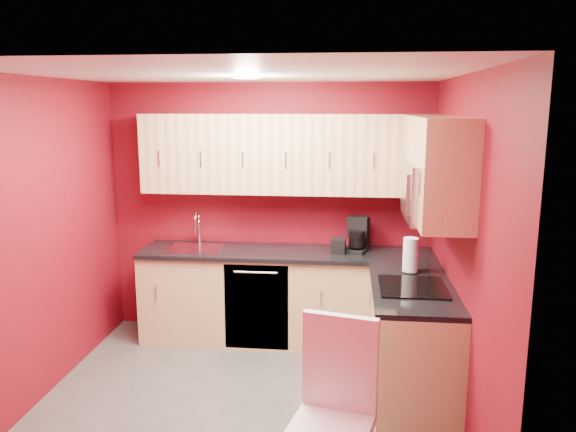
% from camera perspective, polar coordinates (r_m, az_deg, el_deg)
% --- Properties ---
extents(floor, '(3.20, 3.20, 0.00)m').
position_cam_1_polar(floor, '(4.65, -4.43, -18.20)').
color(floor, '#54514E').
rests_on(floor, ground).
extents(ceiling, '(3.20, 3.20, 0.00)m').
position_cam_1_polar(ceiling, '(4.06, -4.98, 14.25)').
color(ceiling, white).
rests_on(ceiling, wall_back).
extents(wall_back, '(3.20, 0.00, 3.20)m').
position_cam_1_polar(wall_back, '(5.63, -1.85, 0.64)').
color(wall_back, maroon).
rests_on(wall_back, floor).
extents(wall_front, '(3.20, 0.00, 3.20)m').
position_cam_1_polar(wall_front, '(2.79, -10.52, -10.66)').
color(wall_front, maroon).
rests_on(wall_front, floor).
extents(wall_left, '(0.00, 3.00, 3.00)m').
position_cam_1_polar(wall_left, '(4.75, -24.05, -2.34)').
color(wall_left, maroon).
rests_on(wall_left, floor).
extents(wall_right, '(0.00, 3.00, 3.00)m').
position_cam_1_polar(wall_right, '(4.19, 17.37, -3.55)').
color(wall_right, maroon).
rests_on(wall_right, floor).
extents(base_cabinets_back, '(2.80, 0.60, 0.87)m').
position_cam_1_polar(base_cabinets_back, '(5.53, -0.15, -8.30)').
color(base_cabinets_back, tan).
rests_on(base_cabinets_back, floor).
extents(base_cabinets_right, '(0.60, 1.30, 0.87)m').
position_cam_1_polar(base_cabinets_right, '(4.65, 12.45, -12.49)').
color(base_cabinets_right, tan).
rests_on(base_cabinets_right, floor).
extents(countertop_back, '(2.80, 0.63, 0.04)m').
position_cam_1_polar(countertop_back, '(5.38, -0.17, -3.78)').
color(countertop_back, black).
rests_on(countertop_back, base_cabinets_back).
extents(countertop_right, '(0.63, 1.27, 0.04)m').
position_cam_1_polar(countertop_right, '(4.47, 12.52, -7.21)').
color(countertop_right, black).
rests_on(countertop_right, base_cabinets_right).
extents(upper_cabinets_back, '(2.80, 0.35, 0.75)m').
position_cam_1_polar(upper_cabinets_back, '(5.35, -0.01, 6.32)').
color(upper_cabinets_back, '#DDB67D').
rests_on(upper_cabinets_back, wall_back).
extents(upper_cabinets_right, '(0.35, 1.55, 0.75)m').
position_cam_1_polar(upper_cabinets_right, '(4.49, 14.57, 5.81)').
color(upper_cabinets_right, '#DDB67D').
rests_on(upper_cabinets_right, wall_right).
extents(microwave, '(0.42, 0.76, 0.42)m').
position_cam_1_polar(microwave, '(4.27, 14.46, 2.48)').
color(microwave, silver).
rests_on(microwave, upper_cabinets_right).
extents(cooktop, '(0.50, 0.55, 0.01)m').
position_cam_1_polar(cooktop, '(4.43, 12.52, -7.05)').
color(cooktop, black).
rests_on(cooktop, countertop_right).
extents(sink, '(0.52, 0.42, 0.35)m').
position_cam_1_polar(sink, '(5.55, -9.44, -2.89)').
color(sink, silver).
rests_on(sink, countertop_back).
extents(dishwasher_front, '(0.60, 0.02, 0.82)m').
position_cam_1_polar(dishwasher_front, '(5.29, -3.23, -9.24)').
color(dishwasher_front, black).
rests_on(dishwasher_front, base_cabinets_back).
extents(downlight, '(0.20, 0.20, 0.01)m').
position_cam_1_polar(downlight, '(4.35, -4.20, 13.86)').
color(downlight, white).
rests_on(downlight, ceiling).
extents(coffee_maker, '(0.27, 0.31, 0.33)m').
position_cam_1_polar(coffee_maker, '(5.36, 6.94, -1.90)').
color(coffee_maker, black).
rests_on(coffee_maker, countertop_back).
extents(napkin_holder, '(0.14, 0.14, 0.14)m').
position_cam_1_polar(napkin_holder, '(5.30, 5.14, -3.06)').
color(napkin_holder, black).
rests_on(napkin_holder, countertop_back).
extents(paper_towel, '(0.19, 0.19, 0.29)m').
position_cam_1_polar(paper_towel, '(4.78, 12.34, -3.91)').
color(paper_towel, silver).
rests_on(paper_towel, countertop_right).
extents(dining_chair, '(0.54, 0.56, 1.10)m').
position_cam_1_polar(dining_chair, '(3.35, 4.30, -19.99)').
color(dining_chair, white).
rests_on(dining_chair, floor).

